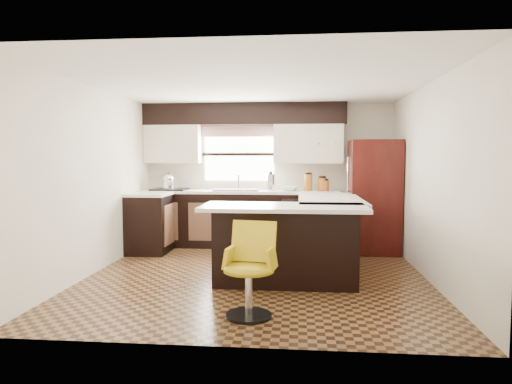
# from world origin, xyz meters

# --- Properties ---
(floor) EXTENTS (4.40, 4.40, 0.00)m
(floor) POSITION_xyz_m (0.00, 0.00, 0.00)
(floor) COLOR #49301A
(floor) RESTS_ON ground
(ceiling) EXTENTS (4.40, 4.40, 0.00)m
(ceiling) POSITION_xyz_m (0.00, 0.00, 2.40)
(ceiling) COLOR silver
(ceiling) RESTS_ON wall_back
(wall_back) EXTENTS (4.40, 0.00, 4.40)m
(wall_back) POSITION_xyz_m (0.00, 2.20, 1.20)
(wall_back) COLOR beige
(wall_back) RESTS_ON floor
(wall_front) EXTENTS (4.40, 0.00, 4.40)m
(wall_front) POSITION_xyz_m (0.00, -2.20, 1.20)
(wall_front) COLOR beige
(wall_front) RESTS_ON floor
(wall_left) EXTENTS (0.00, 4.40, 4.40)m
(wall_left) POSITION_xyz_m (-2.10, 0.00, 1.20)
(wall_left) COLOR beige
(wall_left) RESTS_ON floor
(wall_right) EXTENTS (0.00, 4.40, 4.40)m
(wall_right) POSITION_xyz_m (2.10, 0.00, 1.20)
(wall_right) COLOR beige
(wall_right) RESTS_ON floor
(base_cab_back) EXTENTS (3.30, 0.60, 0.90)m
(base_cab_back) POSITION_xyz_m (-0.45, 1.90, 0.45)
(base_cab_back) COLOR black
(base_cab_back) RESTS_ON floor
(base_cab_left) EXTENTS (0.60, 0.70, 0.90)m
(base_cab_left) POSITION_xyz_m (-1.80, 1.25, 0.45)
(base_cab_left) COLOR black
(base_cab_left) RESTS_ON floor
(counter_back) EXTENTS (3.30, 0.60, 0.04)m
(counter_back) POSITION_xyz_m (-0.45, 1.90, 0.92)
(counter_back) COLOR silver
(counter_back) RESTS_ON base_cab_back
(counter_left) EXTENTS (0.60, 0.70, 0.04)m
(counter_left) POSITION_xyz_m (-1.80, 1.25, 0.92)
(counter_left) COLOR silver
(counter_left) RESTS_ON base_cab_left
(soffit) EXTENTS (3.40, 0.35, 0.36)m
(soffit) POSITION_xyz_m (-0.40, 2.03, 2.22)
(soffit) COLOR black
(soffit) RESTS_ON wall_back
(upper_cab_left) EXTENTS (0.94, 0.35, 0.64)m
(upper_cab_left) POSITION_xyz_m (-1.62, 2.03, 1.72)
(upper_cab_left) COLOR beige
(upper_cab_left) RESTS_ON wall_back
(upper_cab_right) EXTENTS (1.14, 0.35, 0.64)m
(upper_cab_right) POSITION_xyz_m (0.68, 2.03, 1.72)
(upper_cab_right) COLOR beige
(upper_cab_right) RESTS_ON wall_back
(window_pane) EXTENTS (1.20, 0.02, 0.90)m
(window_pane) POSITION_xyz_m (-0.50, 2.18, 1.55)
(window_pane) COLOR white
(window_pane) RESTS_ON wall_back
(valance) EXTENTS (1.30, 0.06, 0.18)m
(valance) POSITION_xyz_m (-0.50, 2.14, 1.94)
(valance) COLOR #D19B93
(valance) RESTS_ON wall_back
(sink) EXTENTS (0.75, 0.45, 0.03)m
(sink) POSITION_xyz_m (-0.50, 1.88, 0.96)
(sink) COLOR #B2B2B7
(sink) RESTS_ON counter_back
(dishwasher) EXTENTS (0.58, 0.03, 0.78)m
(dishwasher) POSITION_xyz_m (0.55, 1.61, 0.43)
(dishwasher) COLOR black
(dishwasher) RESTS_ON floor
(cooktop) EXTENTS (0.58, 0.50, 0.02)m
(cooktop) POSITION_xyz_m (-1.65, 1.88, 0.96)
(cooktop) COLOR black
(cooktop) RESTS_ON counter_back
(peninsula_long) EXTENTS (0.60, 1.95, 0.90)m
(peninsula_long) POSITION_xyz_m (0.90, 0.62, 0.45)
(peninsula_long) COLOR black
(peninsula_long) RESTS_ON floor
(peninsula_return) EXTENTS (1.65, 0.60, 0.90)m
(peninsula_return) POSITION_xyz_m (0.38, -0.35, 0.45)
(peninsula_return) COLOR black
(peninsula_return) RESTS_ON floor
(counter_pen_long) EXTENTS (0.84, 1.95, 0.04)m
(counter_pen_long) POSITION_xyz_m (0.95, 0.62, 0.92)
(counter_pen_long) COLOR silver
(counter_pen_long) RESTS_ON peninsula_long
(counter_pen_return) EXTENTS (1.89, 0.84, 0.04)m
(counter_pen_return) POSITION_xyz_m (0.35, -0.44, 0.92)
(counter_pen_return) COLOR silver
(counter_pen_return) RESTS_ON peninsula_return
(refrigerator) EXTENTS (0.76, 0.73, 1.76)m
(refrigerator) POSITION_xyz_m (1.70, 1.60, 0.88)
(refrigerator) COLOR #330A08
(refrigerator) RESTS_ON floor
(bar_chair) EXTENTS (0.54, 0.54, 0.89)m
(bar_chair) POSITION_xyz_m (0.07, -1.51, 0.44)
(bar_chair) COLOR gold
(bar_chair) RESTS_ON floor
(kettle) EXTENTS (0.21, 0.21, 0.28)m
(kettle) POSITION_xyz_m (-1.67, 1.88, 1.11)
(kettle) COLOR silver
(kettle) RESTS_ON cooktop
(percolator) EXTENTS (0.14, 0.14, 0.28)m
(percolator) POSITION_xyz_m (0.06, 1.90, 1.09)
(percolator) COLOR silver
(percolator) RESTS_ON counter_back
(mixing_bowl) EXTENTS (0.37, 0.37, 0.07)m
(mixing_bowl) POSITION_xyz_m (0.38, 1.90, 0.98)
(mixing_bowl) COLOR white
(mixing_bowl) RESTS_ON counter_back
(canister_large) EXTENTS (0.14, 0.14, 0.27)m
(canister_large) POSITION_xyz_m (0.68, 1.92, 1.08)
(canister_large) COLOR #99541A
(canister_large) RESTS_ON counter_back
(canister_med) EXTENTS (0.14, 0.14, 0.21)m
(canister_med) POSITION_xyz_m (0.91, 1.92, 1.05)
(canister_med) COLOR #99541A
(canister_med) RESTS_ON counter_back
(canister_small) EXTENTS (0.14, 0.14, 0.17)m
(canister_small) POSITION_xyz_m (0.96, 1.92, 1.03)
(canister_small) COLOR #99541A
(canister_small) RESTS_ON counter_back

